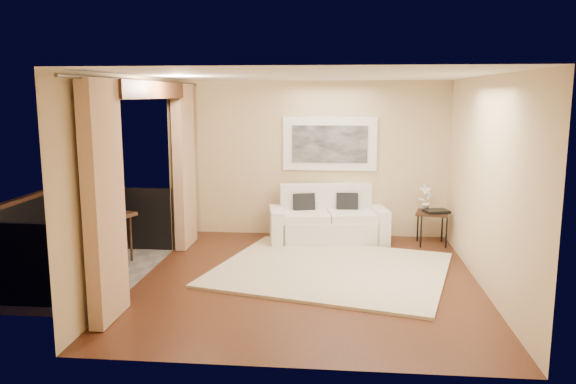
# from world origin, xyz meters

# --- Properties ---
(floor) EXTENTS (5.00, 5.00, 0.00)m
(floor) POSITION_xyz_m (0.00, 0.00, 0.00)
(floor) COLOR #4E2816
(floor) RESTS_ON ground
(room_shell) EXTENTS (5.00, 6.40, 5.00)m
(room_shell) POSITION_xyz_m (-2.13, 0.00, 2.52)
(room_shell) COLOR white
(room_shell) RESTS_ON ground
(balcony) EXTENTS (1.81, 2.60, 1.17)m
(balcony) POSITION_xyz_m (-3.31, 0.00, 0.18)
(balcony) COLOR #605B56
(balcony) RESTS_ON ground
(curtains) EXTENTS (0.16, 4.80, 2.64)m
(curtains) POSITION_xyz_m (-2.11, 0.00, 1.34)
(curtains) COLOR tan
(curtains) RESTS_ON ground
(artwork) EXTENTS (1.62, 0.07, 0.92)m
(artwork) POSITION_xyz_m (0.21, 2.46, 1.62)
(artwork) COLOR white
(artwork) RESTS_ON room_shell
(rug) EXTENTS (3.69, 3.40, 0.04)m
(rug) POSITION_xyz_m (0.30, 0.42, 0.02)
(rug) COLOR beige
(rug) RESTS_ON floor
(sofa) EXTENTS (2.07, 1.15, 0.94)m
(sofa) POSITION_xyz_m (0.20, 2.09, 0.33)
(sofa) COLOR white
(sofa) RESTS_ON floor
(side_table) EXTENTS (0.61, 0.61, 0.55)m
(side_table) POSITION_xyz_m (1.93, 2.00, 0.49)
(side_table) COLOR #331C11
(side_table) RESTS_ON floor
(tray) EXTENTS (0.44, 0.37, 0.05)m
(tray) POSITION_xyz_m (1.98, 1.94, 0.58)
(tray) COLOR black
(tray) RESTS_ON side_table
(orchid) EXTENTS (0.28, 0.24, 0.44)m
(orchid) POSITION_xyz_m (1.83, 2.11, 0.77)
(orchid) COLOR white
(orchid) RESTS_ON side_table
(bistro_table) EXTENTS (0.83, 0.83, 0.77)m
(bistro_table) POSITION_xyz_m (-2.96, 0.35, 0.69)
(bistro_table) COLOR #331C11
(bistro_table) RESTS_ON balcony
(balcony_chair_far) EXTENTS (0.51, 0.51, 0.98)m
(balcony_chair_far) POSITION_xyz_m (-3.64, 0.90, 0.57)
(balcony_chair_far) COLOR #331C11
(balcony_chair_far) RESTS_ON balcony
(balcony_chair_near) EXTENTS (0.45, 0.45, 0.88)m
(balcony_chair_near) POSITION_xyz_m (-3.38, -0.22, 0.51)
(balcony_chair_near) COLOR #331C11
(balcony_chair_near) RESTS_ON balcony
(ice_bucket) EXTENTS (0.18, 0.18, 0.20)m
(ice_bucket) POSITION_xyz_m (-3.11, 0.43, 0.87)
(ice_bucket) COLOR white
(ice_bucket) RESTS_ON bistro_table
(candle) EXTENTS (0.06, 0.06, 0.07)m
(candle) POSITION_xyz_m (-2.88, 0.50, 0.80)
(candle) COLOR red
(candle) RESTS_ON bistro_table
(vase) EXTENTS (0.04, 0.04, 0.18)m
(vase) POSITION_xyz_m (-2.97, 0.20, 0.86)
(vase) COLOR silver
(vase) RESTS_ON bistro_table
(glass_a) EXTENTS (0.06, 0.06, 0.12)m
(glass_a) POSITION_xyz_m (-2.85, 0.28, 0.83)
(glass_a) COLOR silver
(glass_a) RESTS_ON bistro_table
(glass_b) EXTENTS (0.06, 0.06, 0.12)m
(glass_b) POSITION_xyz_m (-2.83, 0.40, 0.83)
(glass_b) COLOR silver
(glass_b) RESTS_ON bistro_table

